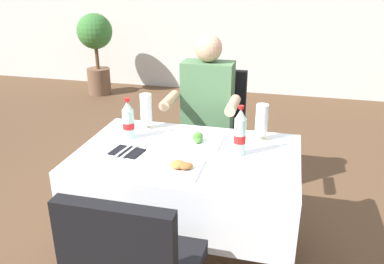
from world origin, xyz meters
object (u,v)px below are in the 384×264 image
object	(u,v)px
plate_far_diner	(200,141)
beer_glass_left	(146,111)
chair_far_diner_seat	(214,129)
seated_diner_far	(206,113)
napkin_cutlery_set	(127,152)
cola_bottle_secondary	(240,134)
potted_plant_corner	(96,44)
main_dining_table	(188,178)
plate_near_camera	(178,167)
cola_bottle_primary	(128,121)
beer_glass_middle	(262,122)

from	to	relation	value
plate_far_diner	beer_glass_left	bearing A→B (deg)	159.17
chair_far_diner_seat	seated_diner_far	distance (m)	0.20
plate_far_diner	napkin_cutlery_set	distance (m)	0.43
cola_bottle_secondary	seated_diner_far	bearing A→B (deg)	116.55
napkin_cutlery_set	potted_plant_corner	bearing A→B (deg)	119.34
main_dining_table	plate_near_camera	xyz separation A→B (m)	(0.01, -0.21, 0.18)
main_dining_table	cola_bottle_primary	distance (m)	0.49
main_dining_table	cola_bottle_primary	size ratio (longest dim) A/B	4.87
main_dining_table	plate_near_camera	distance (m)	0.28
chair_far_diner_seat	plate_far_diner	distance (m)	0.69
seated_diner_far	plate_far_diner	world-z (taller)	seated_diner_far
cola_bottle_secondary	napkin_cutlery_set	bearing A→B (deg)	-168.51
seated_diner_far	cola_bottle_secondary	xyz separation A→B (m)	(0.32, -0.65, 0.14)
beer_glass_middle	napkin_cutlery_set	distance (m)	0.80
beer_glass_middle	cola_bottle_secondary	size ratio (longest dim) A/B	0.78
chair_far_diner_seat	potted_plant_corner	xyz separation A→B (m)	(-2.13, 2.32, 0.15)
napkin_cutlery_set	chair_far_diner_seat	bearing A→B (deg)	69.79
beer_glass_left	cola_bottle_secondary	size ratio (longest dim) A/B	0.81
main_dining_table	potted_plant_corner	size ratio (longest dim) A/B	1.08
cola_bottle_primary	potted_plant_corner	world-z (taller)	potted_plant_corner
beer_glass_left	napkin_cutlery_set	distance (m)	0.38
chair_far_diner_seat	beer_glass_middle	size ratio (longest dim) A/B	4.41
beer_glass_left	cola_bottle_primary	xyz separation A→B (m)	(-0.05, -0.17, -0.01)
cola_bottle_secondary	napkin_cutlery_set	world-z (taller)	cola_bottle_secondary
beer_glass_middle	napkin_cutlery_set	size ratio (longest dim) A/B	1.13
seated_diner_far	cola_bottle_primary	distance (m)	0.68
cola_bottle_secondary	potted_plant_corner	size ratio (longest dim) A/B	0.25
plate_far_diner	chair_far_diner_seat	bearing A→B (deg)	93.52
chair_far_diner_seat	beer_glass_left	bearing A→B (deg)	-123.55
cola_bottle_primary	potted_plant_corner	size ratio (longest dim) A/B	0.22
plate_near_camera	cola_bottle_primary	size ratio (longest dim) A/B	0.95
main_dining_table	beer_glass_middle	size ratio (longest dim) A/B	5.55
chair_far_diner_seat	seated_diner_far	bearing A→B (deg)	-111.91
plate_far_diner	potted_plant_corner	xyz separation A→B (m)	(-2.17, 2.99, -0.03)
seated_diner_far	napkin_cutlery_set	bearing A→B (deg)	-109.97
main_dining_table	plate_far_diner	xyz separation A→B (m)	(0.04, 0.13, 0.18)
cola_bottle_primary	cola_bottle_secondary	world-z (taller)	cola_bottle_secondary
plate_near_camera	cola_bottle_primary	distance (m)	0.52
seated_diner_far	main_dining_table	bearing A→B (deg)	-86.35
plate_far_diner	cola_bottle_primary	bearing A→B (deg)	-176.69
beer_glass_middle	potted_plant_corner	distance (m)	3.80
beer_glass_middle	seated_diner_far	bearing A→B (deg)	135.33
main_dining_table	cola_bottle_secondary	distance (m)	0.41
chair_far_diner_seat	beer_glass_left	world-z (taller)	chair_far_diner_seat
beer_glass_middle	plate_far_diner	bearing A→B (deg)	-158.03
main_dining_table	seated_diner_far	world-z (taller)	seated_diner_far
plate_far_diner	napkin_cutlery_set	size ratio (longest dim) A/B	1.19
chair_far_diner_seat	plate_far_diner	size ratio (longest dim) A/B	4.17
beer_glass_left	chair_far_diner_seat	bearing A→B (deg)	56.45
chair_far_diner_seat	potted_plant_corner	distance (m)	3.16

